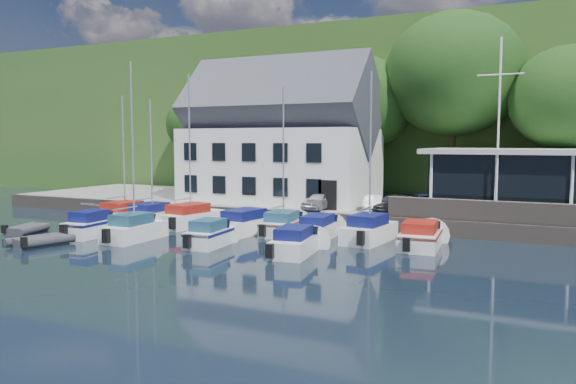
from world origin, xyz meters
name	(u,v)px	position (x,y,z in m)	size (l,w,h in m)	color
ground	(258,264)	(0.00, 0.00, 0.00)	(180.00, 180.00, 0.00)	black
quay	(371,210)	(0.00, 17.50, 0.50)	(60.00, 13.00, 1.00)	gray
quay_face	(341,222)	(0.00, 11.00, 0.50)	(60.00, 0.30, 1.00)	#5E544B
hillside	(464,124)	(0.00, 62.00, 8.00)	(160.00, 75.00, 16.00)	#2C5620
field_patch	(529,70)	(8.00, 70.00, 16.15)	(50.00, 30.00, 0.30)	#5C6F37
harbor_building	(280,144)	(-7.00, 16.50, 5.35)	(14.40, 8.20, 8.70)	white
club_pavilion	(535,182)	(11.00, 16.00, 3.05)	(13.20, 7.20, 4.10)	black
seawall	(551,214)	(12.00, 11.40, 1.60)	(18.00, 0.50, 1.20)	#5E544B
gangway	(118,218)	(-16.50, 9.00, 0.00)	(1.20, 6.00, 1.40)	silver
car_silver	(319,201)	(-2.11, 12.48, 1.58)	(1.37, 3.39, 1.16)	#B1B2B6
car_white	(373,203)	(1.44, 13.20, 1.54)	(1.15, 3.29, 1.08)	silver
car_dgrey	(393,204)	(2.77, 13.15, 1.55)	(1.55, 3.82, 1.11)	#28292D
car_blue	(427,203)	(4.78, 13.83, 1.64)	(1.48, 3.74, 1.28)	#314695
flagpole	(498,130)	(9.06, 12.54, 6.25)	(2.52, 0.20, 10.50)	white
tree_0	(202,141)	(-18.35, 22.65, 5.60)	(6.73, 6.73, 9.20)	#183811
tree_1	(252,139)	(-12.75, 22.37, 5.80)	(7.02, 7.02, 9.59)	#183811
tree_2	(362,127)	(-2.29, 22.13, 6.73)	(8.39, 8.39, 11.47)	#183811
tree_3	(454,107)	(4.86, 22.62, 8.22)	(10.57, 10.57, 14.44)	#183811
tree_4	(569,127)	(12.85, 21.25, 6.57)	(8.16, 8.16, 11.15)	#183811
boat_r1_0	(124,155)	(-14.14, 7.14, 4.62)	(2.17, 6.48, 9.24)	white
boat_r1_1	(151,158)	(-12.17, 7.57, 4.46)	(2.00, 6.41, 8.91)	white
boat_r1_2	(190,156)	(-9.35, 7.98, 4.64)	(2.20, 6.65, 9.27)	white
boat_r1_3	(246,221)	(-4.69, 7.16, 0.75)	(2.08, 6.82, 1.49)	white
boat_r1_4	(283,163)	(-2.50, 7.82, 4.30)	(1.99, 5.71, 8.60)	white
boat_r1_5	(319,226)	(-0.12, 7.66, 0.68)	(1.85, 6.19, 1.35)	white
boat_r1_6	(370,156)	(2.93, 7.57, 4.80)	(1.98, 6.05, 9.60)	white
boat_r1_7	(421,234)	(5.87, 7.17, 0.71)	(2.11, 6.14, 1.41)	white
boat_r2_0	(92,223)	(-12.37, 2.37, 0.77)	(1.79, 5.27, 1.54)	white
boat_r2_1	(133,157)	(-9.19, 2.34, 4.73)	(1.91, 5.73, 9.45)	white
boat_r2_2	(210,232)	(-4.38, 2.76, 0.73)	(1.72, 4.93, 1.45)	white
boat_r2_3	(296,240)	(0.64, 2.76, 0.70)	(1.81, 5.83, 1.40)	white
dinghy_0	(27,228)	(-16.72, 1.41, 0.33)	(1.69, 2.82, 0.66)	#323337
dinghy_1	(40,239)	(-12.65, -1.12, 0.35)	(1.79, 2.99, 0.70)	#323337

